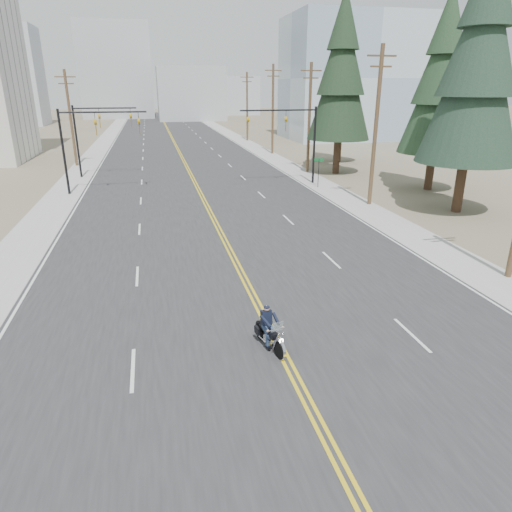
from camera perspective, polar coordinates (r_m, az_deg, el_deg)
The scene contains 24 objects.
ground_plane at distance 13.13m, azimuth 8.27°, elevation -20.86°, with size 400.00×400.00×0.00m, color #776D56.
road at distance 79.69m, azimuth -10.19°, elevation 13.82°, with size 20.00×200.00×0.01m, color #303033.
sidewalk_left at distance 79.96m, azimuth -18.65°, elevation 13.12°, with size 3.00×200.00×0.01m, color #A5A5A0.
sidewalk_right at distance 81.07m, azimuth -1.80°, elevation 14.22°, with size 3.00×200.00×0.01m, color #A5A5A0.
traffic_mast_left at distance 41.61m, azimuth -20.37°, elevation 14.05°, with size 7.10×0.26×7.00m.
traffic_mast_right at distance 43.25m, azimuth 4.75°, elevation 15.39°, with size 7.10×0.26×7.00m.
traffic_mast_far at distance 49.57m, azimuth -19.69°, elevation 14.88°, with size 6.10×0.26×7.00m.
street_sign at distance 42.34m, azimuth 7.85°, elevation 10.90°, with size 0.90×0.06×2.62m.
utility_pole_b at distance 36.16m, azimuth 14.77°, elevation 15.53°, with size 2.20×0.30×11.50m.
utility_pole_c at distance 49.98m, azimuth 6.69°, elevation 16.90°, with size 2.20×0.30×11.00m.
utility_pole_d at distance 64.31m, azimuth 2.12°, elevation 17.97°, with size 2.20×0.30×11.50m.
utility_pole_e at distance 80.86m, azimuth -1.12°, elevation 18.28°, with size 2.20×0.30×11.00m.
utility_pole_left at distance 57.86m, azimuth -22.18°, elevation 15.80°, with size 2.20×0.30×10.50m.
glass_building at distance 86.90m, azimuth 12.46°, elevation 20.80°, with size 24.00×16.00×20.00m, color #9EB5CC.
haze_bldg_a at distance 128.00m, azimuth -28.52°, elevation 19.11°, with size 14.00×12.00×22.00m, color #B7BCC6.
haze_bldg_b at distance 134.67m, azimuth -8.16°, elevation 19.45°, with size 18.00×14.00×14.00m, color #ADB2B7.
haze_bldg_c at distance 126.96m, azimuth 7.97°, elevation 20.32°, with size 16.00×12.00×18.00m, color #B7BCC6.
haze_bldg_d at distance 149.42m, azimuth -17.05°, elevation 21.19°, with size 20.00×15.00×26.00m, color #ADB2B7.
haze_bldg_e at distance 161.75m, azimuth -2.61°, elevation 19.38°, with size 14.00×14.00×12.00m, color #B7BCC6.
motorcyclist at distance 15.95m, azimuth 1.76°, elevation -9.08°, with size 0.85×1.98×1.55m, color black, non-canonical shape.
conifer_near at distance 35.93m, azimuth 26.17°, elevation 21.21°, with size 6.81×6.81×18.02m.
conifer_mid at distance 43.31m, azimuth 22.26°, elevation 19.97°, with size 6.14×6.14×16.36m.
conifer_tall at distance 49.55m, azimuth 10.66°, elevation 21.84°, with size 6.39×6.39×17.74m.
conifer_far at distance 57.92m, azimuth 10.73°, elevation 20.02°, with size 5.61×5.61×15.03m.
Camera 1 is at (-3.88, -9.13, 8.60)m, focal length 32.00 mm.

